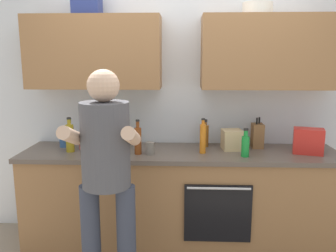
{
  "coord_description": "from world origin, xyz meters",
  "views": [
    {
      "loc": [
        0.02,
        -3.05,
        1.72
      ],
      "look_at": [
        -0.11,
        -0.1,
        1.15
      ],
      "focal_mm": 37.39,
      "sensor_mm": 36.0,
      "label": 1
    }
  ],
  "objects_px": {
    "bottle_oil": "(70,137)",
    "cup_tea": "(64,142)",
    "bottle_wine": "(102,145)",
    "grocery_bag_crisps": "(308,141)",
    "person_standing": "(106,167)",
    "grocery_bag_bread": "(232,140)",
    "potted_herb": "(113,131)",
    "cup_stoneware": "(150,148)",
    "bottle_syrup": "(204,135)",
    "cup_ceramic": "(83,144)",
    "bottle_vinegar": "(138,140)",
    "bottle_juice": "(203,138)",
    "knife_block": "(257,136)",
    "bottle_soda": "(245,145)"
  },
  "relations": [
    {
      "from": "bottle_vinegar",
      "to": "bottle_oil",
      "type": "bearing_deg",
      "value": 175.05
    },
    {
      "from": "potted_herb",
      "to": "grocery_bag_crisps",
      "type": "bearing_deg",
      "value": -1.61
    },
    {
      "from": "bottle_soda",
      "to": "cup_stoneware",
      "type": "distance_m",
      "value": 0.81
    },
    {
      "from": "bottle_oil",
      "to": "cup_ceramic",
      "type": "bearing_deg",
      "value": 43.15
    },
    {
      "from": "bottle_oil",
      "to": "grocery_bag_crisps",
      "type": "relative_size",
      "value": 1.25
    },
    {
      "from": "bottle_vinegar",
      "to": "cup_stoneware",
      "type": "distance_m",
      "value": 0.13
    },
    {
      "from": "bottle_vinegar",
      "to": "potted_herb",
      "type": "xyz_separation_m",
      "value": [
        -0.24,
        0.13,
        0.05
      ]
    },
    {
      "from": "bottle_soda",
      "to": "cup_ceramic",
      "type": "height_order",
      "value": "bottle_soda"
    },
    {
      "from": "knife_block",
      "to": "bottle_soda",
      "type": "bearing_deg",
      "value": -117.5
    },
    {
      "from": "bottle_juice",
      "to": "grocery_bag_bread",
      "type": "bearing_deg",
      "value": 27.19
    },
    {
      "from": "bottle_wine",
      "to": "grocery_bag_bread",
      "type": "height_order",
      "value": "bottle_wine"
    },
    {
      "from": "bottle_soda",
      "to": "cup_ceramic",
      "type": "relative_size",
      "value": 2.34
    },
    {
      "from": "cup_tea",
      "to": "bottle_oil",
      "type": "bearing_deg",
      "value": -55.42
    },
    {
      "from": "cup_stoneware",
      "to": "cup_ceramic",
      "type": "relative_size",
      "value": 1.05
    },
    {
      "from": "knife_block",
      "to": "person_standing",
      "type": "bearing_deg",
      "value": -143.91
    },
    {
      "from": "bottle_syrup",
      "to": "bottle_wine",
      "type": "xyz_separation_m",
      "value": [
        -0.9,
        -0.33,
        -0.03
      ]
    },
    {
      "from": "bottle_syrup",
      "to": "cup_tea",
      "type": "bearing_deg",
      "value": -176.81
    },
    {
      "from": "person_standing",
      "to": "potted_herb",
      "type": "relative_size",
      "value": 5.59
    },
    {
      "from": "bottle_syrup",
      "to": "cup_ceramic",
      "type": "distance_m",
      "value": 1.13
    },
    {
      "from": "person_standing",
      "to": "bottle_wine",
      "type": "xyz_separation_m",
      "value": [
        -0.16,
        0.59,
        0.01
      ]
    },
    {
      "from": "bottle_soda",
      "to": "cup_stoneware",
      "type": "relative_size",
      "value": 2.23
    },
    {
      "from": "cup_stoneware",
      "to": "bottle_vinegar",
      "type": "bearing_deg",
      "value": 173.7
    },
    {
      "from": "bottle_syrup",
      "to": "cup_tea",
      "type": "xyz_separation_m",
      "value": [
        -1.33,
        -0.07,
        -0.07
      ]
    },
    {
      "from": "potted_herb",
      "to": "grocery_bag_bread",
      "type": "height_order",
      "value": "potted_herb"
    },
    {
      "from": "bottle_juice",
      "to": "grocery_bag_crisps",
      "type": "height_order",
      "value": "bottle_juice"
    },
    {
      "from": "potted_herb",
      "to": "cup_stoneware",
      "type": "bearing_deg",
      "value": -22.48
    },
    {
      "from": "bottle_oil",
      "to": "cup_tea",
      "type": "distance_m",
      "value": 0.22
    },
    {
      "from": "cup_stoneware",
      "to": "bottle_oil",
      "type": "bearing_deg",
      "value": 174.85
    },
    {
      "from": "bottle_syrup",
      "to": "bottle_oil",
      "type": "xyz_separation_m",
      "value": [
        -1.21,
        -0.24,
        0.02
      ]
    },
    {
      "from": "person_standing",
      "to": "bottle_syrup",
      "type": "relative_size",
      "value": 6.39
    },
    {
      "from": "person_standing",
      "to": "potted_herb",
      "type": "xyz_separation_m",
      "value": [
        -0.1,
        0.75,
        0.1
      ]
    },
    {
      "from": "cup_stoneware",
      "to": "cup_ceramic",
      "type": "bearing_deg",
      "value": 166.61
    },
    {
      "from": "cup_tea",
      "to": "person_standing",
      "type": "bearing_deg",
      "value": -55.13
    },
    {
      "from": "grocery_bag_bread",
      "to": "cup_tea",
      "type": "bearing_deg",
      "value": 179.09
    },
    {
      "from": "knife_block",
      "to": "grocery_bag_bread",
      "type": "distance_m",
      "value": 0.26
    },
    {
      "from": "bottle_oil",
      "to": "grocery_bag_crisps",
      "type": "bearing_deg",
      "value": 0.84
    },
    {
      "from": "cup_tea",
      "to": "grocery_bag_crisps",
      "type": "xyz_separation_m",
      "value": [
        2.22,
        -0.14,
        0.07
      ]
    },
    {
      "from": "bottle_wine",
      "to": "bottle_oil",
      "type": "xyz_separation_m",
      "value": [
        -0.31,
        0.09,
        0.05
      ]
    },
    {
      "from": "bottle_vinegar",
      "to": "grocery_bag_crisps",
      "type": "xyz_separation_m",
      "value": [
        1.49,
        0.08,
        -0.02
      ]
    },
    {
      "from": "cup_tea",
      "to": "cup_stoneware",
      "type": "relative_size",
      "value": 0.82
    },
    {
      "from": "bottle_oil",
      "to": "bottle_wine",
      "type": "bearing_deg",
      "value": -15.85
    },
    {
      "from": "bottle_syrup",
      "to": "potted_herb",
      "type": "height_order",
      "value": "potted_herb"
    },
    {
      "from": "bottle_soda",
      "to": "cup_stoneware",
      "type": "xyz_separation_m",
      "value": [
        -0.81,
        0.03,
        -0.05
      ]
    },
    {
      "from": "bottle_syrup",
      "to": "knife_block",
      "type": "height_order",
      "value": "knife_block"
    },
    {
      "from": "bottle_wine",
      "to": "cup_stoneware",
      "type": "xyz_separation_m",
      "value": [
        0.42,
        0.02,
        -0.03
      ]
    },
    {
      "from": "bottle_oil",
      "to": "potted_herb",
      "type": "distance_m",
      "value": 0.39
    },
    {
      "from": "bottle_vinegar",
      "to": "grocery_bag_crisps",
      "type": "height_order",
      "value": "bottle_vinegar"
    },
    {
      "from": "person_standing",
      "to": "grocery_bag_crisps",
      "type": "xyz_separation_m",
      "value": [
        1.63,
        0.7,
        0.04
      ]
    },
    {
      "from": "potted_herb",
      "to": "grocery_bag_bread",
      "type": "distance_m",
      "value": 1.09
    },
    {
      "from": "bottle_juice",
      "to": "knife_block",
      "type": "distance_m",
      "value": 0.57
    }
  ]
}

